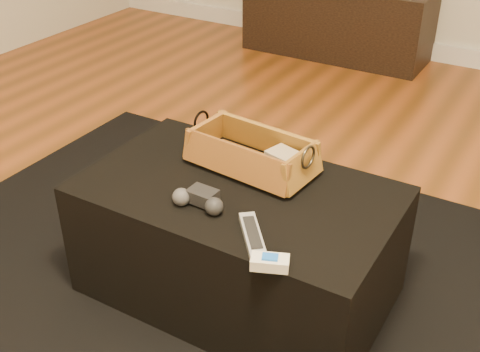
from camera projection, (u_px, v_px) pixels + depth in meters
The scene contains 11 objects.
floor at pixel (185, 280), 2.19m from camera, with size 5.00×5.50×0.01m, color brown.
baseboard at pixel (411, 48), 4.17m from camera, with size 5.00×0.04×0.12m, color white.
media_cabinet at pixel (337, 19), 4.12m from camera, with size 1.25×0.45×0.49m, color black.
area_rug at pixel (231, 298), 2.09m from camera, with size 2.60×2.00×0.01m, color black.
ottoman at pixel (238, 241), 2.01m from camera, with size 1.00×0.60×0.42m, color black.
tv_remote at pixel (243, 161), 2.00m from camera, with size 0.23×0.05×0.02m, color black.
cloth_bundle at pixel (286, 162), 1.95m from camera, with size 0.12×0.08×0.06m, color tan.
wicker_basket at pixel (252, 155), 1.98m from camera, with size 0.45×0.27×0.15m.
game_controller at pixel (200, 199), 1.80m from camera, with size 0.17×0.10×0.06m.
silver_remote at pixel (252, 235), 1.67m from camera, with size 0.16×0.19×0.02m.
cream_gadget at pixel (270, 262), 1.56m from camera, with size 0.11×0.08×0.04m.
Camera 1 is at (1.03, -1.34, 1.44)m, focal length 45.00 mm.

